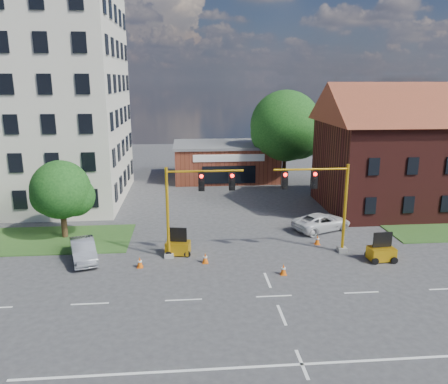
# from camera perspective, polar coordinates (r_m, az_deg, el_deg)

# --- Properties ---
(ground) EXTENTS (120.00, 120.00, 0.00)m
(ground) POSITION_cam_1_polar(r_m,az_deg,el_deg) (25.01, 6.55, -13.36)
(ground) COLOR #3A3A3C
(ground) RESTS_ON ground
(lane_markings) EXTENTS (60.00, 36.00, 0.01)m
(lane_markings) POSITION_cam_1_polar(r_m,az_deg,el_deg) (22.46, 8.11, -16.88)
(lane_markings) COLOR white
(lane_markings) RESTS_ON ground
(office_block) EXTENTS (18.40, 15.40, 20.60)m
(office_block) POSITION_cam_1_polar(r_m,az_deg,el_deg) (46.20, -24.85, 11.52)
(office_block) COLOR beige
(office_block) RESTS_ON ground
(brick_shop) EXTENTS (12.40, 8.40, 4.30)m
(brick_shop) POSITION_cam_1_polar(r_m,az_deg,el_deg) (52.69, 0.23, 4.10)
(brick_shop) COLOR maroon
(brick_shop) RESTS_ON ground
(townhouse_row) EXTENTS (21.00, 11.00, 11.50)m
(townhouse_row) POSITION_cam_1_polar(r_m,az_deg,el_deg) (44.30, 26.02, 5.60)
(townhouse_row) COLOR #481915
(townhouse_row) RESTS_ON ground
(tree_large) EXTENTS (8.39, 7.99, 10.58)m
(tree_large) POSITION_cam_1_polar(r_m,az_deg,el_deg) (50.35, 8.47, 8.23)
(tree_large) COLOR #392514
(tree_large) RESTS_ON ground
(tree_nw_front) EXTENTS (4.57, 4.36, 5.93)m
(tree_nw_front) POSITION_cam_1_polar(r_m,az_deg,el_deg) (34.44, -20.14, 0.06)
(tree_nw_front) COLOR #392514
(tree_nw_front) RESTS_ON ground
(signal_mast_west) EXTENTS (5.30, 0.60, 6.20)m
(signal_mast_west) POSITION_cam_1_polar(r_m,az_deg,el_deg) (28.70, -4.15, -1.17)
(signal_mast_west) COLOR gray
(signal_mast_west) RESTS_ON ground
(signal_mast_east) EXTENTS (5.30, 0.60, 6.20)m
(signal_mast_east) POSITION_cam_1_polar(r_m,az_deg,el_deg) (30.07, 12.68, -0.76)
(signal_mast_east) COLOR gray
(signal_mast_east) RESTS_ON ground
(trailer_west) EXTENTS (1.78, 1.34, 1.84)m
(trailer_west) POSITION_cam_1_polar(r_m,az_deg,el_deg) (30.22, -6.04, -7.09)
(trailer_west) COLOR gold
(trailer_west) RESTS_ON ground
(trailer_east) EXTENTS (1.73, 1.21, 1.89)m
(trailer_east) POSITION_cam_1_polar(r_m,az_deg,el_deg) (30.86, 19.86, -7.41)
(trailer_east) COLOR gold
(trailer_east) RESTS_ON ground
(cone_a) EXTENTS (0.40, 0.40, 0.70)m
(cone_a) POSITION_cam_1_polar(r_m,az_deg,el_deg) (28.66, -10.94, -9.02)
(cone_a) COLOR #E85D0C
(cone_a) RESTS_ON ground
(cone_b) EXTENTS (0.40, 0.40, 0.70)m
(cone_b) POSITION_cam_1_polar(r_m,az_deg,el_deg) (28.82, -2.46, -8.63)
(cone_b) COLOR #E85D0C
(cone_b) RESTS_ON ground
(cone_c) EXTENTS (0.40, 0.40, 0.70)m
(cone_c) POSITION_cam_1_polar(r_m,az_deg,el_deg) (27.43, 7.78, -10.00)
(cone_c) COLOR #E85D0C
(cone_c) RESTS_ON ground
(cone_d) EXTENTS (0.40, 0.40, 0.70)m
(cone_d) POSITION_cam_1_polar(r_m,az_deg,el_deg) (32.62, 12.10, -6.13)
(cone_d) COLOR #E85D0C
(cone_d) RESTS_ON ground
(pickup_white) EXTENTS (5.31, 3.93, 1.34)m
(pickup_white) POSITION_cam_1_polar(r_m,az_deg,el_deg) (35.63, 12.66, -3.83)
(pickup_white) COLOR white
(pickup_white) RESTS_ON ground
(sedan_silver_front) EXTENTS (2.71, 4.48, 1.40)m
(sedan_silver_front) POSITION_cam_1_polar(r_m,az_deg,el_deg) (30.56, -17.91, -7.24)
(sedan_silver_front) COLOR #9DA0A4
(sedan_silver_front) RESTS_ON ground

